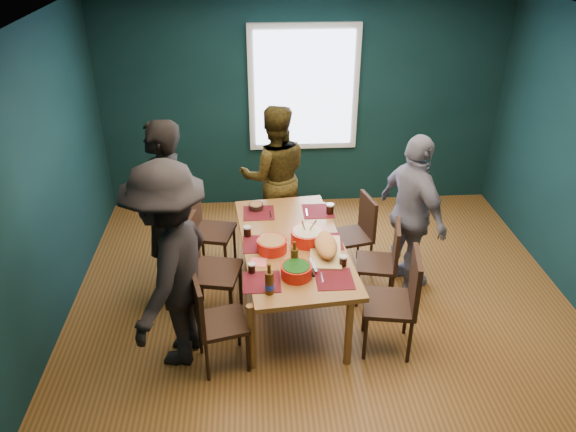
# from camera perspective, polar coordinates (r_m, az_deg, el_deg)

# --- Properties ---
(room) EXTENTS (5.01, 5.01, 2.71)m
(room) POSITION_cam_1_polar(r_m,az_deg,el_deg) (5.03, 3.86, 3.82)
(room) COLOR #935A2A
(room) RESTS_ON ground
(dining_table) EXTENTS (1.12, 1.96, 0.71)m
(dining_table) POSITION_cam_1_polar(r_m,az_deg,el_deg) (5.34, 0.50, -3.38)
(dining_table) COLOR olive
(dining_table) RESTS_ON floor
(chair_left_far) EXTENTS (0.52, 0.52, 0.95)m
(chair_left_far) POSITION_cam_1_polar(r_m,az_deg,el_deg) (6.01, -8.58, -0.78)
(chair_left_far) COLOR black
(chair_left_far) RESTS_ON floor
(chair_left_mid) EXTENTS (0.55, 0.55, 1.03)m
(chair_left_mid) POSITION_cam_1_polar(r_m,az_deg,el_deg) (5.29, -8.65, -4.70)
(chair_left_mid) COLOR black
(chair_left_mid) RESTS_ON floor
(chair_left_near) EXTENTS (0.49, 0.49, 0.90)m
(chair_left_near) POSITION_cam_1_polar(r_m,az_deg,el_deg) (4.77, -7.80, -10.09)
(chair_left_near) COLOR black
(chair_left_near) RESTS_ON floor
(chair_right_far) EXTENTS (0.46, 0.46, 0.86)m
(chair_right_far) POSITION_cam_1_polar(r_m,az_deg,el_deg) (6.01, 7.20, -1.25)
(chair_right_far) COLOR black
(chair_right_far) RESTS_ON floor
(chair_right_mid) EXTENTS (0.46, 0.46, 0.86)m
(chair_right_mid) POSITION_cam_1_polar(r_m,az_deg,el_deg) (5.57, 9.87, -4.12)
(chair_right_mid) COLOR black
(chair_right_mid) RESTS_ON floor
(chair_right_near) EXTENTS (0.51, 0.51, 0.98)m
(chair_right_near) POSITION_cam_1_polar(r_m,az_deg,el_deg) (4.97, 11.36, -7.93)
(chair_right_near) COLOR black
(chair_right_near) RESTS_ON floor
(person_far_left) EXTENTS (0.60, 0.77, 1.85)m
(person_far_left) POSITION_cam_1_polar(r_m,az_deg,el_deg) (5.52, -12.42, 0.41)
(person_far_left) COLOR black
(person_far_left) RESTS_ON floor
(person_back) EXTENTS (0.84, 0.68, 1.65)m
(person_back) POSITION_cam_1_polar(r_m,az_deg,el_deg) (6.36, -1.37, 4.08)
(person_back) COLOR black
(person_back) RESTS_ON floor
(person_right) EXTENTS (0.74, 1.05, 1.65)m
(person_right) POSITION_cam_1_polar(r_m,az_deg,el_deg) (5.71, 12.53, 0.22)
(person_right) COLOR silver
(person_right) RESTS_ON floor
(person_near_left) EXTENTS (0.98, 1.33, 1.85)m
(person_near_left) POSITION_cam_1_polar(r_m,az_deg,el_deg) (4.69, -11.82, -5.09)
(person_near_left) COLOR black
(person_near_left) RESTS_ON floor
(bowl_salad) EXTENTS (0.28, 0.28, 0.12)m
(bowl_salad) POSITION_cam_1_polar(r_m,az_deg,el_deg) (5.16, -1.65, -2.96)
(bowl_salad) COLOR red
(bowl_salad) RESTS_ON dining_table
(bowl_dumpling) EXTENTS (0.31, 0.31, 0.29)m
(bowl_dumpling) POSITION_cam_1_polar(r_m,az_deg,el_deg) (5.29, 1.95, -2.04)
(bowl_dumpling) COLOR red
(bowl_dumpling) RESTS_ON dining_table
(bowl_herbs) EXTENTS (0.27, 0.27, 0.12)m
(bowl_herbs) POSITION_cam_1_polar(r_m,az_deg,el_deg) (4.81, 0.85, -5.58)
(bowl_herbs) COLOR red
(bowl_herbs) RESTS_ON dining_table
(cutting_board) EXTENTS (0.36, 0.71, 0.15)m
(cutting_board) POSITION_cam_1_polar(r_m,az_deg,el_deg) (5.13, 3.83, -3.12)
(cutting_board) COLOR tan
(cutting_board) RESTS_ON dining_table
(small_bowl) EXTENTS (0.15, 0.15, 0.06)m
(small_bowl) POSITION_cam_1_polar(r_m,az_deg,el_deg) (5.88, -3.27, 0.98)
(small_bowl) COLOR black
(small_bowl) RESTS_ON dining_table
(beer_bottle_a) EXTENTS (0.08, 0.08, 0.28)m
(beer_bottle_a) POSITION_cam_1_polar(r_m,az_deg,el_deg) (4.60, -1.90, -6.81)
(beer_bottle_a) COLOR #43250C
(beer_bottle_a) RESTS_ON dining_table
(beer_bottle_b) EXTENTS (0.07, 0.07, 0.27)m
(beer_bottle_b) POSITION_cam_1_polar(r_m,az_deg,el_deg) (4.91, 0.66, -4.26)
(beer_bottle_b) COLOR #43250C
(beer_bottle_b) RESTS_ON dining_table
(cola_glass_a) EXTENTS (0.07, 0.07, 0.09)m
(cola_glass_a) POSITION_cam_1_polar(r_m,az_deg,el_deg) (4.88, -3.71, -5.26)
(cola_glass_a) COLOR black
(cola_glass_a) RESTS_ON dining_table
(cola_glass_b) EXTENTS (0.07, 0.07, 0.10)m
(cola_glass_b) POSITION_cam_1_polar(r_m,az_deg,el_deg) (4.98, 5.63, -4.51)
(cola_glass_b) COLOR black
(cola_glass_b) RESTS_ON dining_table
(cola_glass_c) EXTENTS (0.08, 0.08, 0.11)m
(cola_glass_c) POSITION_cam_1_polar(r_m,az_deg,el_deg) (5.79, 4.29, 0.77)
(cola_glass_c) COLOR black
(cola_glass_c) RESTS_ON dining_table
(cola_glass_d) EXTENTS (0.08, 0.08, 0.10)m
(cola_glass_d) POSITION_cam_1_polar(r_m,az_deg,el_deg) (5.40, -4.16, -1.52)
(cola_glass_d) COLOR black
(cola_glass_d) RESTS_ON dining_table
(napkin_a) EXTENTS (0.20, 0.20, 0.00)m
(napkin_a) POSITION_cam_1_polar(r_m,az_deg,el_deg) (5.37, 3.88, -2.43)
(napkin_a) COLOR #F9696F
(napkin_a) RESTS_ON dining_table
(napkin_b) EXTENTS (0.16, 0.16, 0.00)m
(napkin_b) POSITION_cam_1_polar(r_m,az_deg,el_deg) (5.04, -3.04, -4.71)
(napkin_b) COLOR #F9696F
(napkin_b) RESTS_ON dining_table
(napkin_c) EXTENTS (0.18, 0.18, 0.00)m
(napkin_c) POSITION_cam_1_polar(r_m,az_deg,el_deg) (4.80, 5.54, -6.70)
(napkin_c) COLOR #F9696F
(napkin_c) RESTS_ON dining_table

